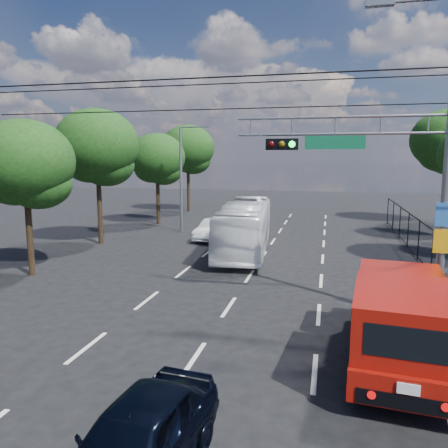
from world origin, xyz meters
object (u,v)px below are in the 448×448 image
(navy_hatchback, at_px, (137,442))
(white_van, at_px, (214,229))
(signal_mast, at_px, (404,151))
(white_bus, at_px, (245,227))
(red_pickup, at_px, (401,319))

(navy_hatchback, distance_m, white_van, 20.36)
(signal_mast, bearing_deg, white_van, 127.19)
(signal_mast, distance_m, white_bus, 11.65)
(white_bus, relative_size, white_van, 2.55)
(signal_mast, distance_m, red_pickup, 5.12)
(signal_mast, xyz_separation_m, navy_hatchback, (-4.88, -8.18, -4.58))
(navy_hatchback, bearing_deg, white_bus, 101.29)
(signal_mast, bearing_deg, red_pickup, -95.41)
(navy_hatchback, relative_size, white_bus, 0.40)
(navy_hatchback, distance_m, white_bus, 17.17)
(navy_hatchback, height_order, white_van, navy_hatchback)
(signal_mast, height_order, navy_hatchback, signal_mast)
(signal_mast, distance_m, navy_hatchback, 10.57)
(signal_mast, relative_size, white_bus, 0.98)
(white_van, bearing_deg, signal_mast, -45.69)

